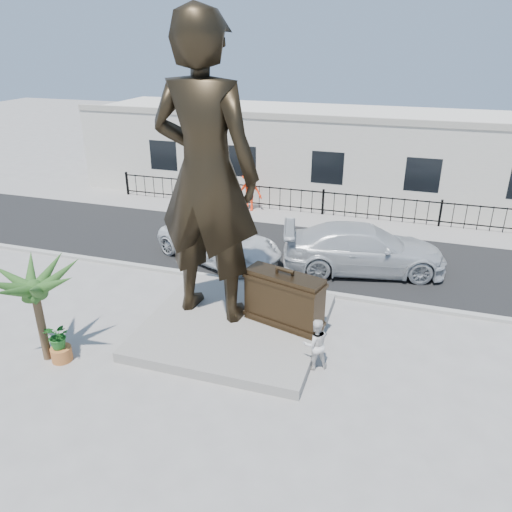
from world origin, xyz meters
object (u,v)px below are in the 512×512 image
(statue, at_px, (206,175))
(car_white, at_px, (220,242))
(suitcase, at_px, (284,299))
(tourist, at_px, (315,344))

(statue, xyz_separation_m, car_white, (-1.42, 4.32, -3.89))
(suitcase, relative_size, car_white, 0.44)
(suitcase, xyz_separation_m, car_white, (-3.78, 4.40, -0.38))
(suitcase, bearing_deg, statue, -166.28)
(tourist, bearing_deg, suitcase, -76.32)
(statue, relative_size, car_white, 1.65)
(statue, distance_m, tourist, 5.52)
(statue, height_order, tourist, statue)
(statue, relative_size, suitcase, 3.72)
(statue, distance_m, suitcase, 4.23)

